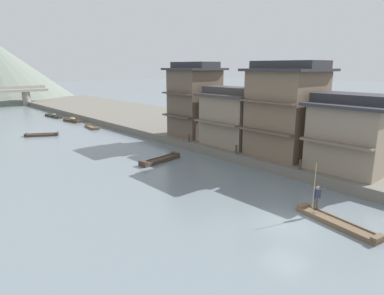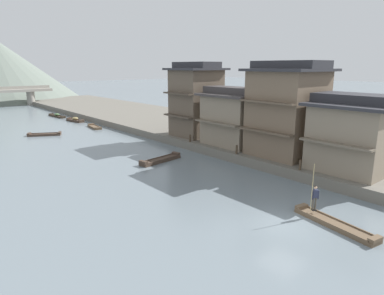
% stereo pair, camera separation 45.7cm
% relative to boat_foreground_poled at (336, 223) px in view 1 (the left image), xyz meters
% --- Properties ---
extents(ground_plane, '(400.00, 400.00, 0.00)m').
position_rel_boat_foreground_poled_xyz_m(ground_plane, '(-2.11, 2.04, -0.14)').
color(ground_plane, slate).
extents(riverbank_right, '(18.00, 110.00, 0.90)m').
position_rel_boat_foreground_poled_xyz_m(riverbank_right, '(14.29, 32.04, 0.31)').
color(riverbank_right, '#6B665B').
rests_on(riverbank_right, ground).
extents(boat_foreground_poled, '(1.84, 5.37, 0.43)m').
position_rel_boat_foreground_poled_xyz_m(boat_foreground_poled, '(0.00, 0.00, 0.00)').
color(boat_foreground_poled, brown).
rests_on(boat_foreground_poled, ground).
extents(boatman_person, '(0.54, 0.35, 3.04)m').
position_rel_boat_foreground_poled_xyz_m(boatman_person, '(0.23, 1.51, 1.30)').
color(boatman_person, black).
rests_on(boatman_person, boat_foreground_poled).
extents(boat_moored_nearest, '(1.67, 4.21, 0.77)m').
position_rel_boat_foreground_poled_xyz_m(boat_moored_nearest, '(3.54, 47.60, 0.14)').
color(boat_moored_nearest, '#423328').
rests_on(boat_moored_nearest, ground).
extents(boat_moored_second, '(1.40, 5.45, 0.67)m').
position_rel_boat_foreground_poled_xyz_m(boat_moored_second, '(3.06, 55.06, 0.07)').
color(boat_moored_second, '#33281E').
rests_on(boat_moored_second, ground).
extents(boat_moored_third, '(1.58, 4.11, 0.40)m').
position_rel_boat_foreground_poled_xyz_m(boat_moored_third, '(3.37, 39.71, -0.01)').
color(boat_moored_third, brown).
rests_on(boat_moored_third, ground).
extents(boat_moored_far, '(4.81, 1.64, 0.53)m').
position_rel_boat_foreground_poled_xyz_m(boat_moored_far, '(0.22, 17.94, 0.03)').
color(boat_moored_far, '#423328').
rests_on(boat_moored_far, ground).
extents(boat_midriver_drifting, '(4.22, 2.99, 0.41)m').
position_rel_boat_foreground_poled_xyz_m(boat_midriver_drifting, '(-4.30, 38.69, -0.00)').
color(boat_midriver_drifting, '#423328').
rests_on(boat_midriver_drifting, ground).
extents(house_waterfront_nearest, '(6.66, 6.45, 6.14)m').
position_rel_boat_foreground_poled_xyz_m(house_waterfront_nearest, '(8.93, 3.33, 3.76)').
color(house_waterfront_nearest, gray).
rests_on(house_waterfront_nearest, riverbank_right).
extents(house_waterfront_second, '(6.88, 6.49, 8.74)m').
position_rel_boat_foreground_poled_xyz_m(house_waterfront_second, '(9.03, 9.79, 5.06)').
color(house_waterfront_second, '#75604C').
rests_on(house_waterfront_second, riverbank_right).
extents(house_waterfront_tall, '(5.19, 6.70, 6.14)m').
position_rel_boat_foreground_poled_xyz_m(house_waterfront_tall, '(8.19, 15.92, 3.76)').
color(house_waterfront_tall, gray).
rests_on(house_waterfront_tall, riverbank_right).
extents(house_waterfront_narrow, '(6.05, 5.59, 8.74)m').
position_rel_boat_foreground_poled_xyz_m(house_waterfront_narrow, '(8.62, 22.26, 5.07)').
color(house_waterfront_narrow, brown).
rests_on(house_waterfront_narrow, riverbank_right).
extents(mooring_post_dock_near, '(0.20, 0.20, 0.83)m').
position_rel_boat_foreground_poled_xyz_m(mooring_post_dock_near, '(5.64, 5.92, 1.17)').
color(mooring_post_dock_near, '#473828').
rests_on(mooring_post_dock_near, riverbank_right).
extents(mooring_post_dock_mid, '(0.20, 0.20, 0.84)m').
position_rel_boat_foreground_poled_xyz_m(mooring_post_dock_mid, '(5.64, 12.85, 1.18)').
color(mooring_post_dock_mid, '#473828').
rests_on(mooring_post_dock_mid, riverbank_right).
extents(mooring_post_dock_far, '(0.20, 0.20, 0.80)m').
position_rel_boat_foreground_poled_xyz_m(mooring_post_dock_far, '(5.64, 19.84, 1.16)').
color(mooring_post_dock_far, '#473828').
rests_on(mooring_post_dock_far, riverbank_right).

